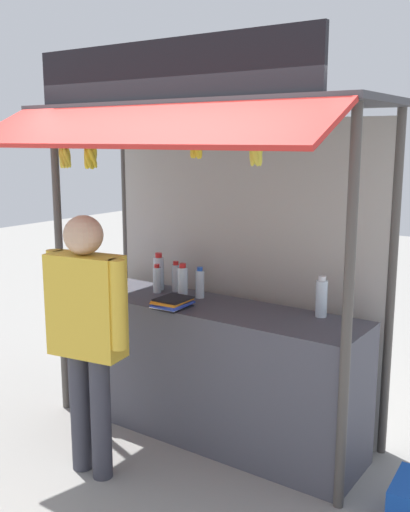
% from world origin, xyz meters
% --- Properties ---
extents(ground_plane, '(20.00, 20.00, 0.00)m').
position_xyz_m(ground_plane, '(0.00, 0.00, 0.00)').
color(ground_plane, gray).
extents(stall_counter, '(2.33, 0.59, 0.98)m').
position_xyz_m(stall_counter, '(0.00, 0.00, 0.49)').
color(stall_counter, '#4C4C56').
rests_on(stall_counter, ground).
extents(stall_structure, '(2.53, 1.50, 2.72)m').
position_xyz_m(stall_structure, '(0.00, 0.14, 1.64)').
color(stall_structure, '#4C4742').
rests_on(stall_structure, ground).
extents(water_bottle_back_left, '(0.07, 0.07, 0.23)m').
position_xyz_m(water_bottle_back_left, '(-0.40, 0.18, 1.09)').
color(water_bottle_back_left, silver).
rests_on(water_bottle_back_left, stall_counter).
extents(water_bottle_front_right, '(0.06, 0.06, 0.22)m').
position_xyz_m(water_bottle_front_right, '(-0.49, 0.07, 1.09)').
color(water_bottle_front_right, silver).
rests_on(water_bottle_front_right, stall_counter).
extents(water_bottle_far_left, '(0.08, 0.08, 0.28)m').
position_xyz_m(water_bottle_far_left, '(0.80, 0.19, 1.11)').
color(water_bottle_far_left, silver).
rests_on(water_bottle_far_left, stall_counter).
extents(water_bottle_front_left, '(0.07, 0.07, 0.27)m').
position_xyz_m(water_bottle_front_left, '(-0.22, 0.03, 1.11)').
color(water_bottle_front_left, silver).
rests_on(water_bottle_front_left, stall_counter).
extents(water_bottle_left, '(0.07, 0.07, 0.23)m').
position_xyz_m(water_bottle_left, '(-0.13, 0.13, 1.09)').
color(water_bottle_left, silver).
rests_on(water_bottle_left, stall_counter).
extents(water_bottle_far_right, '(0.08, 0.08, 0.29)m').
position_xyz_m(water_bottle_far_right, '(-0.54, 0.15, 1.12)').
color(water_bottle_far_right, silver).
rests_on(water_bottle_far_right, stall_counter).
extents(magazine_stack_rear_center, '(0.24, 0.26, 0.07)m').
position_xyz_m(magazine_stack_rear_center, '(-0.14, -0.19, 1.01)').
color(magazine_stack_rear_center, black).
rests_on(magazine_stack_rear_center, stall_counter).
extents(magazine_stack_mid_left, '(0.24, 0.32, 0.04)m').
position_xyz_m(magazine_stack_mid_left, '(-1.01, -0.15, 1.00)').
color(magazine_stack_mid_left, red).
rests_on(magazine_stack_mid_left, stall_counter).
extents(banana_bunch_leftmost, '(0.11, 0.10, 0.31)m').
position_xyz_m(banana_bunch_leftmost, '(-0.95, -0.39, 2.01)').
color(banana_bunch_leftmost, '#332D23').
extents(banana_bunch_rightmost, '(0.10, 0.10, 0.26)m').
position_xyz_m(banana_bunch_rightmost, '(0.62, -0.39, 2.06)').
color(banana_bunch_rightmost, '#332D23').
extents(banana_bunch_inner_left, '(0.09, 0.10, 0.22)m').
position_xyz_m(banana_bunch_inner_left, '(0.21, -0.39, 2.08)').
color(banana_bunch_inner_left, '#332D23').
extents(banana_bunch_inner_right, '(0.11, 0.11, 0.31)m').
position_xyz_m(banana_bunch_inner_right, '(-0.69, -0.39, 2.01)').
color(banana_bunch_inner_right, '#332D23').
extents(vendor_person, '(0.64, 0.28, 1.69)m').
position_xyz_m(vendor_person, '(-0.30, -0.86, 1.02)').
color(vendor_person, '#383842').
rests_on(vendor_person, ground).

